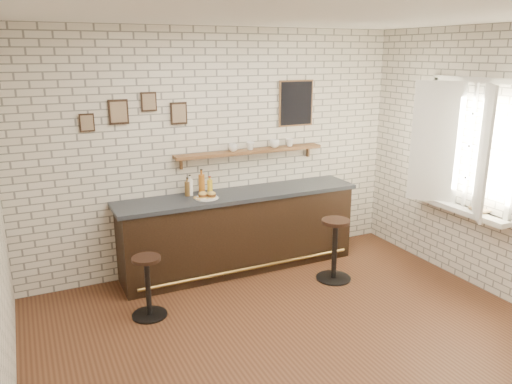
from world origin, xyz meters
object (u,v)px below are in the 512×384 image
(bar_stool_right, at_px, (335,248))
(shelf_cup_b, at_px, (250,146))
(bitters_bottle_white, at_px, (190,187))
(condiment_bottle_yellow, at_px, (210,186))
(bitters_bottle_amber, at_px, (202,184))
(shelf_cup_a, at_px, (233,148))
(book_lower, at_px, (474,211))
(bitters_bottle_brown, at_px, (188,188))
(shelf_cup_d, at_px, (290,142))
(bar_counter, at_px, (240,231))
(shelf_cup_c, at_px, (274,144))
(ciabatta_sandwich, at_px, (207,195))
(book_upper, at_px, (474,210))
(sandwich_plate, at_px, (206,198))
(bar_stool_left, at_px, (148,285))

(bar_stool_right, bearing_deg, shelf_cup_b, 123.55)
(bitters_bottle_white, height_order, condiment_bottle_yellow, bitters_bottle_white)
(bitters_bottle_amber, distance_m, shelf_cup_a, 0.61)
(book_lower, bearing_deg, bitters_bottle_brown, 155.27)
(condiment_bottle_yellow, height_order, book_lower, condiment_bottle_yellow)
(bar_stool_right, height_order, shelf_cup_d, shelf_cup_d)
(condiment_bottle_yellow, distance_m, shelf_cup_b, 0.73)
(bitters_bottle_amber, bearing_deg, bitters_bottle_white, -180.00)
(bar_counter, height_order, book_lower, bar_counter)
(bitters_bottle_amber, bearing_deg, shelf_cup_c, 2.80)
(bar_stool_right, bearing_deg, condiment_bottle_yellow, 142.51)
(bitters_bottle_brown, bearing_deg, shelf_cup_c, 2.38)
(ciabatta_sandwich, distance_m, shelf_cup_d, 1.38)
(ciabatta_sandwich, xyz_separation_m, bitters_bottle_brown, (-0.17, 0.21, 0.05))
(book_upper, bearing_deg, sandwich_plate, 158.93)
(bar_stool_left, distance_m, shelf_cup_c, 2.46)
(bitters_bottle_amber, xyz_separation_m, shelf_cup_a, (0.44, 0.05, 0.41))
(condiment_bottle_yellow, distance_m, shelf_cup_a, 0.56)
(shelf_cup_c, relative_size, book_upper, 0.57)
(shelf_cup_c, height_order, book_upper, shelf_cup_c)
(bar_counter, distance_m, bitters_bottle_brown, 0.87)
(sandwich_plate, relative_size, book_lower, 1.38)
(shelf_cup_d, xyz_separation_m, book_lower, (1.41, -1.84, -0.61))
(bitters_bottle_brown, bearing_deg, bitters_bottle_white, -0.00)
(shelf_cup_a, distance_m, shelf_cup_b, 0.24)
(bitters_bottle_brown, bearing_deg, bar_counter, -13.66)
(shelf_cup_b, height_order, shelf_cup_c, shelf_cup_c)
(bar_counter, height_order, shelf_cup_b, shelf_cup_b)
(bar_counter, bearing_deg, shelf_cup_d, 13.75)
(ciabatta_sandwich, distance_m, bitters_bottle_brown, 0.28)
(book_lower, bearing_deg, bar_counter, 151.07)
(shelf_cup_b, relative_size, book_upper, 0.46)
(bar_counter, height_order, bitters_bottle_amber, bitters_bottle_amber)
(bar_stool_left, bearing_deg, shelf_cup_c, 25.07)
(bar_stool_left, xyz_separation_m, book_lower, (3.59, -0.93, 0.58))
(sandwich_plate, bearing_deg, shelf_cup_a, 29.25)
(bar_stool_right, bearing_deg, bitters_bottle_amber, 144.76)
(condiment_bottle_yellow, bearing_deg, shelf_cup_d, 2.50)
(shelf_cup_d, bearing_deg, book_upper, -42.80)
(sandwich_plate, height_order, shelf_cup_c, shelf_cup_c)
(bar_stool_right, bearing_deg, book_upper, -32.45)
(bitters_bottle_brown, height_order, book_upper, bitters_bottle_brown)
(shelf_cup_a, xyz_separation_m, book_lower, (2.22, -1.84, -0.61))
(ciabatta_sandwich, xyz_separation_m, shelf_cup_c, (1.04, 0.26, 0.50))
(ciabatta_sandwich, distance_m, shelf_cup_c, 1.18)
(condiment_bottle_yellow, distance_m, shelf_cup_d, 1.24)
(condiment_bottle_yellow, height_order, shelf_cup_c, shelf_cup_c)
(shelf_cup_d, distance_m, book_upper, 2.39)
(bar_counter, height_order, bitters_bottle_white, bitters_bottle_white)
(bitters_bottle_white, distance_m, bar_stool_left, 1.38)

